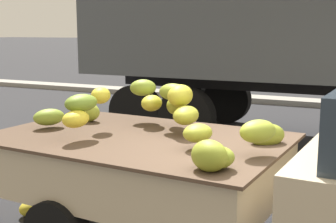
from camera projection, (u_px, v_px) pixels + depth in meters
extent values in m
cube|color=#CCB793|center=(138.00, 184.00, 4.66)|extent=(2.86, 1.91, 0.08)
cube|color=#CCB793|center=(177.00, 142.00, 5.34)|extent=(2.76, 0.21, 0.44)
cube|color=#CCB793|center=(83.00, 184.00, 3.88)|extent=(2.76, 0.21, 0.44)
cube|color=#CCB793|center=(270.00, 181.00, 3.96)|extent=(0.15, 1.75, 0.44)
cube|color=#CCB793|center=(38.00, 144.00, 5.26)|extent=(0.15, 1.75, 0.44)
cube|color=#B21914|center=(179.00, 145.00, 5.38)|extent=(2.65, 0.16, 0.07)
cube|color=brown|center=(138.00, 137.00, 4.57)|extent=(2.98, 2.04, 0.03)
ellipsoid|color=#9DAB30|center=(258.00, 131.00, 3.80)|extent=(0.38, 0.42, 0.19)
ellipsoid|color=olive|center=(49.00, 117.00, 4.91)|extent=(0.36, 0.41, 0.18)
ellipsoid|color=#A3AB2E|center=(198.00, 133.00, 4.04)|extent=(0.31, 0.35, 0.16)
ellipsoid|color=gold|center=(180.00, 96.00, 4.72)|extent=(0.26, 0.36, 0.23)
ellipsoid|color=#92A02B|center=(209.00, 156.00, 3.42)|extent=(0.38, 0.36, 0.24)
ellipsoid|color=#9CAC32|center=(85.00, 112.00, 5.29)|extent=(0.37, 0.22, 0.24)
ellipsoid|color=#9AA62E|center=(267.00, 135.00, 4.26)|extent=(0.39, 0.39, 0.22)
ellipsoid|color=gold|center=(186.00, 115.00, 4.55)|extent=(0.30, 0.41, 0.19)
ellipsoid|color=yellow|center=(76.00, 119.00, 4.29)|extent=(0.22, 0.32, 0.16)
ellipsoid|color=olive|center=(81.00, 103.00, 4.42)|extent=(0.30, 0.40, 0.17)
ellipsoid|color=#A2A82C|center=(175.00, 106.00, 4.97)|extent=(0.31, 0.35, 0.19)
ellipsoid|color=yellow|center=(101.00, 95.00, 4.78)|extent=(0.24, 0.29, 0.17)
ellipsoid|color=gold|center=(152.00, 103.00, 5.03)|extent=(0.30, 0.37, 0.18)
ellipsoid|color=olive|center=(173.00, 92.00, 4.77)|extent=(0.39, 0.33, 0.18)
ellipsoid|color=olive|center=(217.00, 157.00, 3.46)|extent=(0.36, 0.35, 0.17)
ellipsoid|color=olive|center=(143.00, 88.00, 5.27)|extent=(0.39, 0.38, 0.19)
cylinder|color=black|center=(153.00, 180.00, 5.59)|extent=(0.65, 0.24, 0.64)
cylinder|color=black|center=(227.00, 99.00, 10.67)|extent=(1.08, 0.30, 1.08)
cylinder|color=black|center=(187.00, 117.00, 8.54)|extent=(1.08, 0.30, 1.08)
cylinder|color=black|center=(185.00, 97.00, 11.13)|extent=(1.08, 0.30, 1.08)
cylinder|color=black|center=(136.00, 112.00, 9.00)|extent=(1.08, 0.30, 1.08)
ellipsoid|color=gold|center=(33.00, 208.00, 5.32)|extent=(0.33, 0.38, 0.19)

